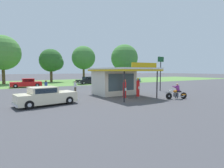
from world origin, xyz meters
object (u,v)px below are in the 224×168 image
at_px(gas_pump_nearside, 125,90).
at_px(bystander_standing_back_lot, 46,87).
at_px(motorcycle_with_rider, 177,92).
at_px(gas_pump_offside, 138,88).
at_px(parked_car_back_row_right, 87,81).
at_px(roadside_pole_sign, 161,68).
at_px(featured_classic_sedan, 46,97).
at_px(parked_car_back_row_far_left, 26,83).
at_px(parked_car_back_row_far_right, 130,80).
at_px(bystander_chatting_near_pumps, 75,87).

height_order(gas_pump_nearside, bystander_standing_back_lot, gas_pump_nearside).
bearing_deg(motorcycle_with_rider, gas_pump_offside, 131.84).
bearing_deg(parked_car_back_row_right, roadside_pole_sign, -79.11).
height_order(featured_classic_sedan, parked_car_back_row_far_left, featured_classic_sedan).
xyz_separation_m(parked_car_back_row_far_right, bystander_chatting_near_pumps, (-17.80, -11.89, 0.16)).
bearing_deg(featured_classic_sedan, roadside_pole_sign, 8.21).
relative_size(gas_pump_offside, motorcycle_with_rider, 0.94).
distance_m(gas_pump_nearside, featured_classic_sedan, 7.50).
bearing_deg(parked_car_back_row_right, motorcycle_with_rider, -91.60).
xyz_separation_m(motorcycle_with_rider, parked_car_back_row_far_right, (10.71, 21.55, 0.01)).
bearing_deg(bystander_chatting_near_pumps, gas_pump_offside, -56.41).
bearing_deg(gas_pump_nearside, featured_classic_sedan, 174.22).
relative_size(parked_car_back_row_far_left, parked_car_back_row_far_right, 0.92).
xyz_separation_m(motorcycle_with_rider, roadside_pole_sign, (4.01, 5.94, 2.60)).
bearing_deg(parked_car_back_row_right, bystander_chatting_near_pumps, -119.42).
distance_m(parked_car_back_row_far_right, bystander_standing_back_lot, 23.89).
distance_m(gas_pump_nearside, bystander_standing_back_lot, 9.68).
height_order(featured_classic_sedan, bystander_standing_back_lot, bystander_standing_back_lot).
distance_m(motorcycle_with_rider, parked_car_back_row_right, 23.41).
distance_m(gas_pump_offside, featured_classic_sedan, 9.25).
bearing_deg(parked_car_back_row_far_left, motorcycle_with_rider, -62.70).
relative_size(motorcycle_with_rider, bystander_chatting_near_pumps, 1.41).
distance_m(gas_pump_offside, roadside_pole_sign, 7.63).
height_order(motorcycle_with_rider, bystander_standing_back_lot, bystander_standing_back_lot).
height_order(bystander_standing_back_lot, roadside_pole_sign, roadside_pole_sign).
relative_size(parked_car_back_row_right, parked_car_back_row_far_left, 1.05).
bearing_deg(gas_pump_offside, parked_car_back_row_right, 80.98).
height_order(gas_pump_offside, parked_car_back_row_far_right, gas_pump_offside).
relative_size(gas_pump_offside, bystander_standing_back_lot, 1.21).
bearing_deg(motorcycle_with_rider, parked_car_back_row_far_left, 117.30).
bearing_deg(bystander_chatting_near_pumps, parked_car_back_row_right, 60.58).
distance_m(parked_car_back_row_far_left, bystander_standing_back_lot, 11.58).
bearing_deg(gas_pump_nearside, bystander_chatting_near_pumps, 112.04).
bearing_deg(roadside_pole_sign, gas_pump_offside, -155.33).
relative_size(gas_pump_offside, parked_car_back_row_far_right, 0.37).
relative_size(gas_pump_offside, bystander_chatting_near_pumps, 1.32).
distance_m(parked_car_back_row_far_left, bystander_chatting_near_pumps, 13.03).
distance_m(parked_car_back_row_right, roadside_pole_sign, 17.96).
xyz_separation_m(featured_classic_sedan, bystander_standing_back_lot, (1.38, 6.78, 0.20)).
distance_m(gas_pump_nearside, motorcycle_with_rider, 5.24).
height_order(gas_pump_offside, featured_classic_sedan, gas_pump_offside).
relative_size(motorcycle_with_rider, parked_car_back_row_right, 0.41).
bearing_deg(gas_pump_nearside, motorcycle_with_rider, -33.70).
bearing_deg(parked_car_back_row_far_left, gas_pump_offside, -65.37).
bearing_deg(bystander_standing_back_lot, featured_classic_sedan, -101.50).
height_order(parked_car_back_row_far_right, bystander_chatting_near_pumps, bystander_chatting_near_pumps).
bearing_deg(roadside_pole_sign, bystander_chatting_near_pumps, 161.46).
bearing_deg(gas_pump_nearside, parked_car_back_row_far_right, 51.07).
distance_m(featured_classic_sedan, parked_car_back_row_far_left, 18.33).
height_order(motorcycle_with_rider, parked_car_back_row_far_right, motorcycle_with_rider).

